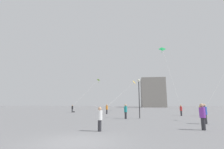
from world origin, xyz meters
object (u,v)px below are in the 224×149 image
object	(u,v)px
person_in_teal	(126,111)
handbag_beside_flyer	(74,112)
kite_emerald_delta	(163,50)
building_left_hall	(153,93)
person_in_yellow	(200,110)
kite_lime_diamond	(98,80)
person_in_black	(72,108)
person_in_red	(181,110)
lamppost_east	(139,92)
person_in_blue	(205,113)
person_in_purple	(203,115)
kite_amber_delta	(134,83)
person_in_white	(100,118)
person_in_orange	(107,109)

from	to	relation	value
person_in_teal	handbag_beside_flyer	bearing A→B (deg)	59.07
kite_emerald_delta	building_left_hall	world-z (taller)	building_left_hall
building_left_hall	kite_emerald_delta	bearing A→B (deg)	-96.60
person_in_yellow	kite_lime_diamond	bearing A→B (deg)	-9.24
person_in_black	handbag_beside_flyer	bearing A→B (deg)	-37.78
person_in_yellow	kite_emerald_delta	world-z (taller)	kite_emerald_delta
person_in_black	person_in_red	bearing A→B (deg)	-77.32
lamppost_east	person_in_blue	bearing A→B (deg)	-44.73
kite_emerald_delta	kite_lime_diamond	distance (m)	18.10
person_in_black	building_left_hall	size ratio (longest dim) A/B	0.10
person_in_yellow	person_in_purple	size ratio (longest dim) A/B	0.89
handbag_beside_flyer	person_in_blue	bearing A→B (deg)	-46.41
kite_emerald_delta	person_in_red	bearing A→B (deg)	-82.21
person_in_red	kite_amber_delta	distance (m)	19.51
person_in_red	kite_emerald_delta	size ratio (longest dim) A/B	0.14
person_in_yellow	person_in_white	xyz separation A→B (m)	(-13.16, -15.64, -0.02)
person_in_purple	lamppost_east	bearing A→B (deg)	88.07
person_in_white	lamppost_east	distance (m)	11.19
person_in_red	person_in_teal	xyz separation A→B (m)	(-8.51, -6.00, 0.07)
lamppost_east	kite_amber_delta	bearing A→B (deg)	88.94
person_in_white	person_in_black	bearing A→B (deg)	-61.95
person_in_black	lamppost_east	xyz separation A→B (m)	(13.38, -13.92, 2.50)
person_in_orange	person_in_purple	xyz separation A→B (m)	(8.92, -17.77, 0.04)
building_left_hall	person_in_white	bearing A→B (deg)	-101.26
person_in_purple	kite_emerald_delta	distance (m)	23.70
person_in_blue	kite_lime_diamond	world-z (taller)	kite_lime_diamond
handbag_beside_flyer	kite_amber_delta	bearing A→B (deg)	31.91
person_in_purple	handbag_beside_flyer	size ratio (longest dim) A/B	5.75
person_in_orange	person_in_red	world-z (taller)	person_in_orange
person_in_purple	person_in_blue	xyz separation A→B (m)	(1.83, 3.74, -0.02)
person_in_blue	lamppost_east	distance (m)	8.15
person_in_teal	kite_emerald_delta	size ratio (longest dim) A/B	0.15
person_in_red	person_in_black	bearing A→B (deg)	-22.95
building_left_hall	lamppost_east	world-z (taller)	building_left_hall
person_in_teal	kite_lime_diamond	size ratio (longest dim) A/B	0.24
person_in_teal	building_left_hall	world-z (taller)	building_left_hall
person_in_yellow	handbag_beside_flyer	xyz separation A→B (m)	(-22.72, 8.73, -0.78)
person_in_orange	person_in_red	distance (m)	12.43
person_in_teal	building_left_hall	distance (m)	74.49
person_in_black	person_in_red	size ratio (longest dim) A/B	0.96
person_in_red	kite_amber_delta	world-z (taller)	kite_amber_delta
kite_amber_delta	person_in_orange	bearing A→B (deg)	-112.10
kite_lime_diamond	person_in_purple	bearing A→B (deg)	-66.99
person_in_white	kite_lime_diamond	size ratio (longest dim) A/B	0.22
person_in_yellow	building_left_hall	distance (m)	66.99
person_in_black	lamppost_east	world-z (taller)	lamppost_east
person_in_red	person_in_white	xyz separation A→B (m)	(-10.22, -15.48, -0.03)
person_in_teal	kite_emerald_delta	xyz separation A→B (m)	(7.66, 12.21, 11.59)
person_in_purple	building_left_hall	distance (m)	81.88
person_in_yellow	building_left_hall	world-z (taller)	building_left_hall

